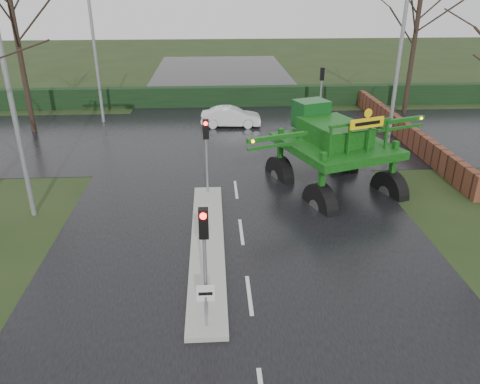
{
  "coord_description": "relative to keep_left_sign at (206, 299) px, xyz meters",
  "views": [
    {
      "loc": [
        -0.99,
        -11.79,
        8.86
      ],
      "look_at": [
        -0.09,
        3.35,
        2.0
      ],
      "focal_mm": 35.0,
      "sensor_mm": 36.0,
      "label": 1
    }
  ],
  "objects": [
    {
      "name": "traffic_signal_mid",
      "position": [
        0.0,
        8.99,
        1.53
      ],
      "size": [
        0.26,
        0.33,
        3.52
      ],
      "color": "gray",
      "rests_on": "ground"
    },
    {
      "name": "median_island",
      "position": [
        0.0,
        4.5,
        -0.97
      ],
      "size": [
        1.2,
        10.0,
        0.16
      ],
      "primitive_type": "cube",
      "color": "gray",
      "rests_on": "ground"
    },
    {
      "name": "traffic_signal_far",
      "position": [
        7.8,
        21.51,
        1.53
      ],
      "size": [
        0.26,
        0.33,
        3.52
      ],
      "rotation": [
        0.0,
        0.0,
        3.14
      ],
      "color": "gray",
      "rests_on": "ground"
    },
    {
      "name": "white_sedan",
      "position": [
        1.51,
        19.88,
        -1.06
      ],
      "size": [
        3.98,
        1.56,
        1.29
      ],
      "primitive_type": "imported",
      "rotation": [
        0.0,
        0.0,
        1.52
      ],
      "color": "silver",
      "rests_on": "ground"
    },
    {
      "name": "crop_sprayer",
      "position": [
        4.72,
        7.73,
        1.39
      ],
      "size": [
        8.78,
        6.88,
        5.18
      ],
      "rotation": [
        0.0,
        0.0,
        0.35
      ],
      "color": "black",
      "rests_on": "ground"
    },
    {
      "name": "ground",
      "position": [
        1.3,
        1.5,
        -1.06
      ],
      "size": [
        140.0,
        140.0,
        0.0
      ],
      "primitive_type": "plane",
      "color": "black",
      "rests_on": "ground"
    },
    {
      "name": "keep_left_sign",
      "position": [
        0.0,
        0.0,
        0.0
      ],
      "size": [
        0.5,
        0.07,
        1.35
      ],
      "color": "gray",
      "rests_on": "ground"
    },
    {
      "name": "traffic_signal_near",
      "position": [
        0.0,
        0.49,
        1.53
      ],
      "size": [
        0.26,
        0.33,
        3.52
      ],
      "color": "gray",
      "rests_on": "ground"
    },
    {
      "name": "street_light_left_near",
      "position": [
        -6.89,
        7.5,
        4.93
      ],
      "size": [
        3.85,
        0.3,
        10.0
      ],
      "color": "gray",
      "rests_on": "ground"
    },
    {
      "name": "road_main",
      "position": [
        1.3,
        11.5,
        -1.05
      ],
      "size": [
        14.0,
        80.0,
        0.02
      ],
      "primitive_type": "cube",
      "color": "black",
      "rests_on": "ground"
    },
    {
      "name": "hedge_row",
      "position": [
        1.3,
        25.5,
        -0.31
      ],
      "size": [
        44.0,
        0.9,
        1.5
      ],
      "primitive_type": "cube",
      "color": "black",
      "rests_on": "ground"
    },
    {
      "name": "road_cross",
      "position": [
        1.3,
        17.5,
        -1.05
      ],
      "size": [
        80.0,
        12.0,
        0.02
      ],
      "primitive_type": "cube",
      "color": "black",
      "rests_on": "ground"
    },
    {
      "name": "street_light_left_far",
      "position": [
        -6.89,
        21.5,
        4.93
      ],
      "size": [
        3.85,
        0.3,
        10.0
      ],
      "color": "gray",
      "rests_on": "ground"
    },
    {
      "name": "tree_left_far",
      "position": [
        -11.2,
        19.5,
        6.09
      ],
      "size": [
        7.7,
        7.7,
        13.26
      ],
      "color": "black",
      "rests_on": "ground"
    },
    {
      "name": "brick_wall",
      "position": [
        11.8,
        17.5,
        -0.46
      ],
      "size": [
        0.4,
        20.0,
        1.2
      ],
      "primitive_type": "cube",
      "color": "#592D1E",
      "rests_on": "ground"
    },
    {
      "name": "street_light_right",
      "position": [
        9.49,
        13.5,
        4.93
      ],
      "size": [
        3.85,
        0.3,
        10.0
      ],
      "color": "gray",
      "rests_on": "ground"
    },
    {
      "name": "tree_right_far",
      "position": [
        14.3,
        22.5,
        5.44
      ],
      "size": [
        7.0,
        7.0,
        12.05
      ],
      "color": "black",
      "rests_on": "ground"
    }
  ]
}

